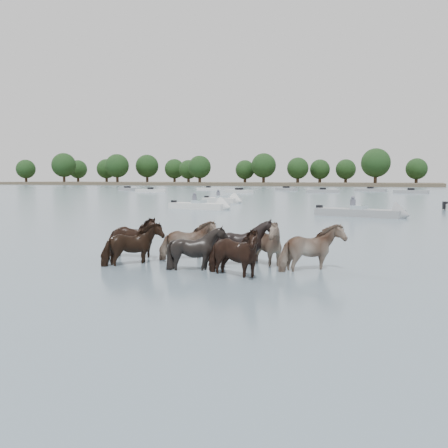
% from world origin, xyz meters
% --- Properties ---
extents(ground, '(400.00, 400.00, 0.00)m').
position_xyz_m(ground, '(0.00, 0.00, 0.00)').
color(ground, slate).
rests_on(ground, ground).
extents(shoreline, '(160.00, 30.00, 1.00)m').
position_xyz_m(shoreline, '(-70.00, 150.00, 0.50)').
color(shoreline, '#4C4233').
rests_on(shoreline, ground).
extents(pony_herd, '(7.55, 3.53, 1.58)m').
position_xyz_m(pony_herd, '(-1.11, -0.43, 0.50)').
color(pony_herd, black).
rests_on(pony_herd, ground).
extents(motorboat_a, '(5.57, 2.23, 1.92)m').
position_xyz_m(motorboat_a, '(-11.64, 23.08, 0.23)').
color(motorboat_a, silver).
rests_on(motorboat_a, ground).
extents(motorboat_b, '(6.22, 2.94, 1.92)m').
position_xyz_m(motorboat_b, '(1.27, 19.75, 0.22)').
color(motorboat_b, gray).
rests_on(motorboat_b, ground).
extents(motorboat_f, '(4.64, 2.61, 1.92)m').
position_xyz_m(motorboat_f, '(-13.96, 33.44, 0.23)').
color(motorboat_f, silver).
rests_on(motorboat_f, ground).
extents(distant_flotilla, '(104.10, 25.92, 0.93)m').
position_xyz_m(distant_flotilla, '(-0.94, 72.98, 0.26)').
color(distant_flotilla, gray).
rests_on(distant_flotilla, ground).
extents(treeline, '(151.72, 22.57, 12.05)m').
position_xyz_m(treeline, '(-75.04, 148.70, 6.36)').
color(treeline, '#382619').
rests_on(treeline, ground).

